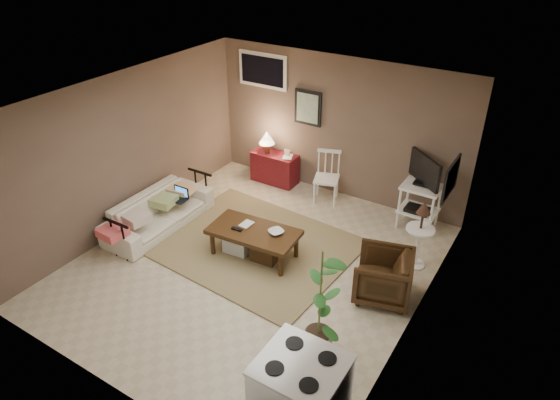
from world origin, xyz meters
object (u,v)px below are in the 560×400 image
Objects in this scene: potted_plant at (320,300)px; side_table at (421,227)px; red_console at (274,165)px; spindle_chair at (327,179)px; coffee_table at (254,241)px; sofa at (158,207)px; tv_stand at (421,191)px; stove at (300,400)px; armchair at (383,274)px.

side_table is at bearing 79.01° from potted_plant.
spindle_chair is (1.12, -0.11, 0.08)m from red_console.
red_console is at bearing 115.26° from coffee_table.
potted_plant is at bearing -100.99° from side_table.
tv_stand reaches higher than sofa.
red_console is 0.93× the size of side_table.
side_table is (1.90, -0.95, 0.23)m from spindle_chair.
stove reaches higher than coffee_table.
potted_plant is at bearing -106.09° from sofa.
red_console is 3.22m from side_table.
sofa is 2.34m from red_console.
sofa is 3.48m from potted_plant.
stove reaches higher than sofa.
tv_stand is (1.73, 1.99, 0.38)m from coffee_table.
potted_plant is (-0.41, -2.12, 0.12)m from side_table.
spindle_chair is at bearing -151.39° from armchair.
side_table is at bearing -19.35° from red_console.
spindle_chair is (1.83, 2.11, 0.06)m from sofa.
potted_plant reaches higher than armchair.
sofa is at bearing -107.67° from red_console.
potted_plant is (-0.25, -1.26, 0.40)m from armchair.
red_console is 1.13m from spindle_chair.
spindle_chair is at bearing -5.63° from red_console.
armchair is at bearing 78.80° from potted_plant.
armchair is (0.15, -1.83, -0.29)m from tv_stand.
sofa is 1.88× the size of stove.
stove reaches higher than red_console.
tv_stand is at bearing 108.02° from side_table.
red_console reaches higher than armchair.
tv_stand is 1.02m from side_table.
red_console is (0.71, 2.23, -0.03)m from sofa.
armchair is 0.73× the size of stove.
potted_plant is (3.32, -0.96, 0.40)m from sofa.
armchair is at bearing -100.70° from side_table.
side_table is 2.16m from potted_plant.
side_table is (3.73, 1.16, 0.28)m from sofa.
sofa is 4.16m from stove.
spindle_chair is at bearing 114.19° from stove.
spindle_chair is 4.47m from stove.
tv_stand is at bearing -58.09° from sofa.
stove is (1.97, -2.10, 0.22)m from coffee_table.
potted_plant reaches higher than coffee_table.
side_table reaches higher than coffee_table.
spindle_chair is at bearing 115.89° from potted_plant.
red_console is at bearing 177.98° from tv_stand.
coffee_table is 1.49× the size of spindle_chair.
tv_stand is 1.72× the size of armchair.
spindle_chair reaches higher than sofa.
tv_stand reaches higher than spindle_chair.
armchair is (-0.16, -0.86, -0.29)m from side_table.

